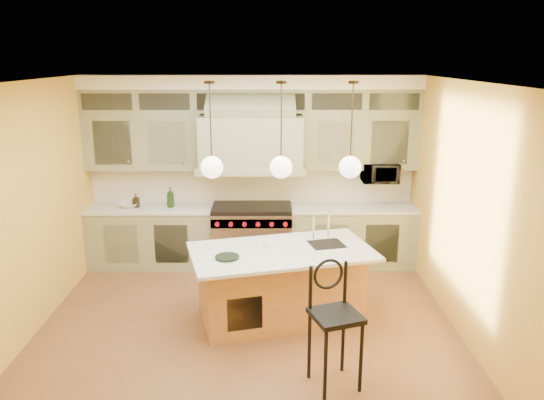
{
  "coord_description": "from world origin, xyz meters",
  "views": [
    {
      "loc": [
        0.25,
        -5.62,
        3.16
      ],
      "look_at": [
        0.3,
        0.7,
        1.44
      ],
      "focal_mm": 35.0,
      "sensor_mm": 36.0,
      "label": 1
    }
  ],
  "objects_px": {
    "kitchen_island": "(281,283)",
    "range": "(252,235)",
    "counter_stool": "(334,316)",
    "microwave": "(380,173)"
  },
  "relations": [
    {
      "from": "kitchen_island",
      "to": "range",
      "type": "bearing_deg",
      "value": 88.61
    },
    {
      "from": "range",
      "to": "kitchen_island",
      "type": "bearing_deg",
      "value": -76.98
    },
    {
      "from": "counter_stool",
      "to": "kitchen_island",
      "type": "bearing_deg",
      "value": 90.25
    },
    {
      "from": "microwave",
      "to": "counter_stool",
      "type": "bearing_deg",
      "value": -108.24
    },
    {
      "from": "kitchen_island",
      "to": "counter_stool",
      "type": "relative_size",
      "value": 1.88
    },
    {
      "from": "counter_stool",
      "to": "microwave",
      "type": "distance_m",
      "value": 3.47
    },
    {
      "from": "kitchen_island",
      "to": "microwave",
      "type": "xyz_separation_m",
      "value": [
        1.54,
        1.86,
        0.98
      ]
    },
    {
      "from": "counter_stool",
      "to": "microwave",
      "type": "height_order",
      "value": "microwave"
    },
    {
      "from": "range",
      "to": "kitchen_island",
      "type": "distance_m",
      "value": 1.8
    },
    {
      "from": "range",
      "to": "microwave",
      "type": "relative_size",
      "value": 2.21
    }
  ]
}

